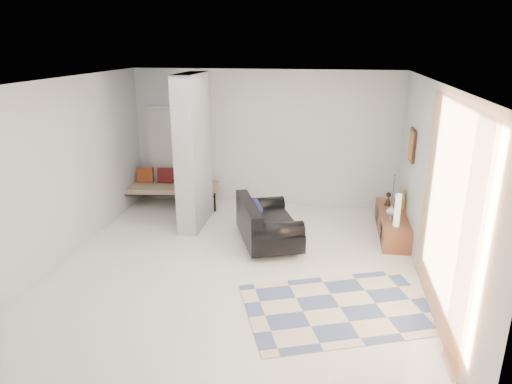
# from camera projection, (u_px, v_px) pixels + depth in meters

# --- Properties ---
(floor) EXTENTS (6.00, 6.00, 0.00)m
(floor) POSITION_uv_depth(u_px,v_px,m) (235.00, 267.00, 7.05)
(floor) COLOR white
(floor) RESTS_ON ground
(ceiling) EXTENTS (6.00, 6.00, 0.00)m
(ceiling) POSITION_uv_depth(u_px,v_px,m) (232.00, 81.00, 6.17)
(ceiling) COLOR white
(ceiling) RESTS_ON wall_back
(wall_back) EXTENTS (6.00, 0.00, 6.00)m
(wall_back) POSITION_uv_depth(u_px,v_px,m) (264.00, 139.00, 9.42)
(wall_back) COLOR silver
(wall_back) RESTS_ON ground
(wall_front) EXTENTS (6.00, 0.00, 6.00)m
(wall_front) POSITION_uv_depth(u_px,v_px,m) (159.00, 283.00, 3.80)
(wall_front) COLOR silver
(wall_front) RESTS_ON ground
(wall_left) EXTENTS (0.00, 6.00, 6.00)m
(wall_left) POSITION_uv_depth(u_px,v_px,m) (60.00, 172.00, 7.04)
(wall_left) COLOR silver
(wall_left) RESTS_ON ground
(wall_right) EXTENTS (0.00, 6.00, 6.00)m
(wall_right) POSITION_uv_depth(u_px,v_px,m) (432.00, 190.00, 6.18)
(wall_right) COLOR silver
(wall_right) RESTS_ON ground
(partition_column) EXTENTS (0.35, 1.20, 2.80)m
(partition_column) POSITION_uv_depth(u_px,v_px,m) (193.00, 152.00, 8.28)
(partition_column) COLOR #A7ABAE
(partition_column) RESTS_ON floor
(hallway_door) EXTENTS (0.85, 0.06, 2.04)m
(hallway_door) POSITION_uv_depth(u_px,v_px,m) (168.00, 153.00, 9.83)
(hallway_door) COLOR silver
(hallway_door) RESTS_ON floor
(curtain) EXTENTS (0.00, 2.55, 2.55)m
(curtain) POSITION_uv_depth(u_px,v_px,m) (446.00, 217.00, 5.10)
(curtain) COLOR orange
(curtain) RESTS_ON wall_right
(wall_art) EXTENTS (0.04, 0.45, 0.55)m
(wall_art) POSITION_uv_depth(u_px,v_px,m) (412.00, 145.00, 7.70)
(wall_art) COLOR #3C1C10
(wall_art) RESTS_ON wall_right
(media_console) EXTENTS (0.45, 1.73, 0.80)m
(media_console) POSITION_uv_depth(u_px,v_px,m) (392.00, 223.00, 8.19)
(media_console) COLOR brown
(media_console) RESTS_ON floor
(loveseat) EXTENTS (1.35, 1.71, 0.76)m
(loveseat) POSITION_uv_depth(u_px,v_px,m) (265.00, 224.00, 7.76)
(loveseat) COLOR silver
(loveseat) RESTS_ON floor
(daybed) EXTENTS (2.01, 1.04, 0.77)m
(daybed) POSITION_uv_depth(u_px,v_px,m) (171.00, 186.00, 9.66)
(daybed) COLOR black
(daybed) RESTS_ON floor
(area_rug) EXTENTS (2.83, 2.36, 0.01)m
(area_rug) POSITION_uv_depth(u_px,v_px,m) (340.00, 308.00, 5.96)
(area_rug) COLOR beige
(area_rug) RESTS_ON floor
(cylinder_lamp) EXTENTS (0.10, 0.10, 0.56)m
(cylinder_lamp) POSITION_uv_depth(u_px,v_px,m) (397.00, 210.00, 7.49)
(cylinder_lamp) COLOR white
(cylinder_lamp) RESTS_ON media_console
(bronze_figurine) EXTENTS (0.13, 0.13, 0.25)m
(bronze_figurine) POSITION_uv_depth(u_px,v_px,m) (388.00, 199.00, 8.49)
(bronze_figurine) COLOR #332116
(bronze_figurine) RESTS_ON media_console
(vase) EXTENTS (0.20, 0.20, 0.19)m
(vase) POSITION_uv_depth(u_px,v_px,m) (391.00, 210.00, 8.00)
(vase) COLOR white
(vase) RESTS_ON media_console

